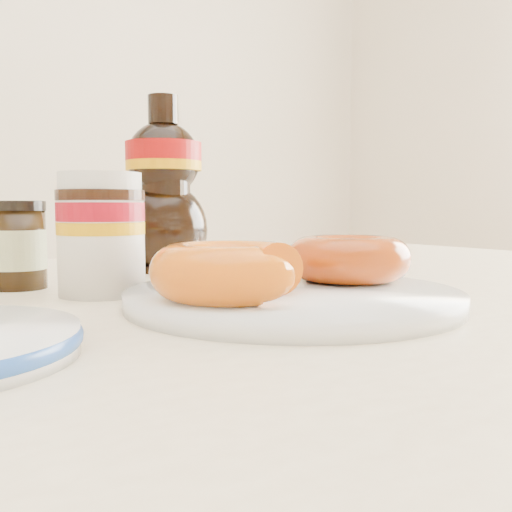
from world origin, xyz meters
TOP-DOWN VIEW (x-y plane):
  - dining_table at (0.00, 0.10)m, footprint 1.40×0.90m
  - plate at (0.05, 0.03)m, footprint 0.26×0.26m
  - donut_bitten at (-0.01, 0.02)m, footprint 0.13×0.13m
  - donut_whole at (0.12, 0.05)m, footprint 0.11×0.11m
  - nutella_jar at (-0.05, 0.17)m, footprint 0.07×0.07m
  - syrup_bottle at (0.07, 0.31)m, footprint 0.13×0.12m
  - dark_jar at (-0.10, 0.25)m, footprint 0.05×0.05m

SIDE VIEW (x-z plane):
  - dining_table at x=0.00m, z-range 0.29..1.04m
  - plate at x=0.05m, z-range 0.75..0.76m
  - donut_whole at x=0.12m, z-range 0.76..0.80m
  - donut_bitten at x=-0.01m, z-range 0.76..0.80m
  - dark_jar at x=-0.10m, z-range 0.75..0.83m
  - nutella_jar at x=-0.05m, z-range 0.75..0.86m
  - syrup_bottle at x=0.07m, z-range 0.75..0.96m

